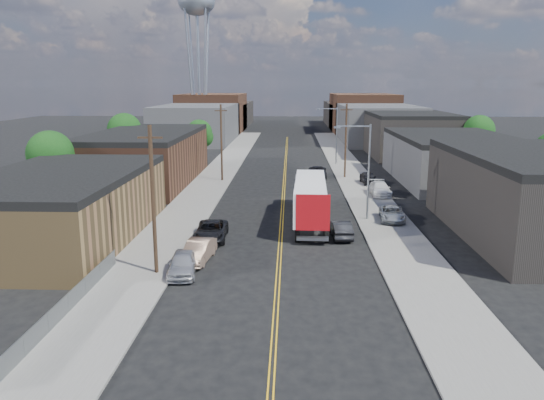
# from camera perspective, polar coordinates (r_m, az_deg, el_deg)

# --- Properties ---
(ground) EXTENTS (260.00, 260.00, 0.00)m
(ground) POSITION_cam_1_polar(r_m,az_deg,el_deg) (84.47, 1.45, 3.82)
(ground) COLOR black
(ground) RESTS_ON ground
(centerline) EXTENTS (0.32, 120.00, 0.01)m
(centerline) POSITION_cam_1_polar(r_m,az_deg,el_deg) (69.67, 1.33, 2.00)
(centerline) COLOR gold
(centerline) RESTS_ON ground
(sidewalk_left) EXTENTS (5.00, 140.00, 0.15)m
(sidewalk_left) POSITION_cam_1_polar(r_m,az_deg,el_deg) (70.40, -6.43, 2.09)
(sidewalk_left) COLOR slate
(sidewalk_left) RESTS_ON ground
(sidewalk_right) EXTENTS (5.00, 140.00, 0.15)m
(sidewalk_right) POSITION_cam_1_polar(r_m,az_deg,el_deg) (70.20, 9.11, 1.98)
(sidewalk_right) COLOR slate
(sidewalk_right) RESTS_ON ground
(warehouse_tan) EXTENTS (12.00, 22.00, 5.60)m
(warehouse_tan) POSITION_cam_1_polar(r_m,az_deg,el_deg) (46.59, -21.80, -0.60)
(warehouse_tan) COLOR brown
(warehouse_tan) RESTS_ON ground
(warehouse_brown) EXTENTS (12.00, 26.00, 6.60)m
(warehouse_brown) POSITION_cam_1_polar(r_m,az_deg,el_deg) (70.69, -13.46, 4.52)
(warehouse_brown) COLOR #4C2C1E
(warehouse_brown) RESTS_ON ground
(industrial_right_b) EXTENTS (14.00, 24.00, 6.10)m
(industrial_right_b) POSITION_cam_1_polar(r_m,az_deg,el_deg) (73.32, 18.86, 4.27)
(industrial_right_b) COLOR #333436
(industrial_right_b) RESTS_ON ground
(industrial_right_c) EXTENTS (14.00, 22.00, 7.60)m
(industrial_right_c) POSITION_cam_1_polar(r_m,az_deg,el_deg) (98.26, 14.57, 6.87)
(industrial_right_c) COLOR black
(industrial_right_c) RESTS_ON ground
(skyline_left_a) EXTENTS (16.00, 30.00, 8.00)m
(skyline_left_a) POSITION_cam_1_polar(r_m,az_deg,el_deg) (120.63, -8.01, 8.18)
(skyline_left_a) COLOR #333436
(skyline_left_a) RESTS_ON ground
(skyline_right_a) EXTENTS (16.00, 30.00, 8.00)m
(skyline_right_a) POSITION_cam_1_polar(r_m,az_deg,el_deg) (120.39, 11.29, 8.06)
(skyline_right_a) COLOR #333436
(skyline_right_a) RESTS_ON ground
(skyline_left_b) EXTENTS (16.00, 26.00, 10.00)m
(skyline_left_b) POSITION_cam_1_polar(r_m,az_deg,el_deg) (145.22, -6.32, 9.31)
(skyline_left_b) COLOR #4C2C1E
(skyline_left_b) RESTS_ON ground
(skyline_right_b) EXTENTS (16.00, 26.00, 10.00)m
(skyline_right_b) POSITION_cam_1_polar(r_m,az_deg,el_deg) (145.01, 9.73, 9.21)
(skyline_right_b) COLOR #4C2C1E
(skyline_right_b) RESTS_ON ground
(skyline_left_c) EXTENTS (16.00, 40.00, 7.00)m
(skyline_left_c) POSITION_cam_1_polar(r_m,az_deg,el_deg) (165.09, -5.31, 9.17)
(skyline_left_c) COLOR black
(skyline_left_c) RESTS_ON ground
(skyline_right_c) EXTENTS (16.00, 40.00, 7.00)m
(skyline_right_c) POSITION_cam_1_polar(r_m,az_deg,el_deg) (164.91, 8.79, 9.08)
(skyline_right_c) COLOR black
(skyline_right_c) RESTS_ON ground
(water_tower) EXTENTS (9.00, 9.00, 36.90)m
(water_tower) POSITION_cam_1_polar(r_m,az_deg,el_deg) (136.66, -8.11, 19.86)
(water_tower) COLOR gray
(water_tower) RESTS_ON ground
(streetlight_near) EXTENTS (3.39, 0.25, 9.00)m
(streetlight_near) POSITION_cam_1_polar(r_m,az_deg,el_deg) (49.54, 9.93, 3.81)
(streetlight_near) COLOR gray
(streetlight_near) RESTS_ON ground
(streetlight_far) EXTENTS (3.39, 0.25, 9.00)m
(streetlight_far) POSITION_cam_1_polar(r_m,az_deg,el_deg) (84.12, 6.70, 7.36)
(streetlight_far) COLOR gray
(streetlight_far) RESTS_ON ground
(utility_pole_left_near) EXTENTS (1.60, 0.26, 10.00)m
(utility_pole_left_near) POSITION_cam_1_polar(r_m,az_deg,el_deg) (35.48, -12.67, 0.03)
(utility_pole_left_near) COLOR black
(utility_pole_left_near) RESTS_ON ground
(utility_pole_left_far) EXTENTS (1.60, 0.26, 10.00)m
(utility_pole_left_far) POSITION_cam_1_polar(r_m,az_deg,el_deg) (69.51, -5.46, 6.20)
(utility_pole_left_far) COLOR black
(utility_pole_left_far) RESTS_ON ground
(utility_pole_right) EXTENTS (1.60, 0.26, 10.00)m
(utility_pole_right) POSITION_cam_1_polar(r_m,az_deg,el_deg) (72.30, 7.93, 6.37)
(utility_pole_right) COLOR black
(utility_pole_right) RESTS_ON ground
(chainlink_fence) EXTENTS (0.05, 16.00, 1.22)m
(chainlink_fence) POSITION_cam_1_polar(r_m,az_deg,el_deg) (31.96, -21.07, -10.32)
(chainlink_fence) COLOR slate
(chainlink_fence) RESTS_ON ground
(tree_left_near) EXTENTS (4.85, 4.76, 7.91)m
(tree_left_near) POSITION_cam_1_polar(r_m,az_deg,el_deg) (59.40, -22.66, 4.29)
(tree_left_near) COLOR black
(tree_left_near) RESTS_ON ground
(tree_left_mid) EXTENTS (5.10, 5.04, 8.37)m
(tree_left_mid) POSITION_cam_1_polar(r_m,az_deg,el_deg) (82.62, -15.54, 7.02)
(tree_left_mid) COLOR black
(tree_left_mid) RESTS_ON ground
(tree_left_far) EXTENTS (4.35, 4.20, 6.97)m
(tree_left_far) POSITION_cam_1_polar(r_m,az_deg,el_deg) (87.15, -7.79, 7.00)
(tree_left_far) COLOR black
(tree_left_far) RESTS_ON ground
(tree_right_far) EXTENTS (4.85, 4.76, 7.91)m
(tree_right_far) POSITION_cam_1_polar(r_m,az_deg,el_deg) (88.83, 21.39, 6.77)
(tree_right_far) COLOR black
(tree_right_far) RESTS_ON ground
(semi_truck) EXTENTS (3.12, 15.80, 4.12)m
(semi_truck) POSITION_cam_1_polar(r_m,az_deg,el_deg) (49.29, 4.05, 0.40)
(semi_truck) COLOR silver
(semi_truck) RESTS_ON ground
(car_left_a) EXTENTS (2.23, 4.72, 1.56)m
(car_left_a) POSITION_cam_1_polar(r_m,az_deg,el_deg) (36.24, -9.57, -6.74)
(car_left_a) COLOR silver
(car_left_a) RESTS_ON ground
(car_left_b) EXTENTS (2.16, 4.83, 1.54)m
(car_left_b) POSITION_cam_1_polar(r_m,az_deg,el_deg) (38.74, -7.94, -5.44)
(car_left_b) COLOR #90725E
(car_left_b) RESTS_ON ground
(car_left_c) EXTENTS (2.68, 5.50, 1.50)m
(car_left_c) POSITION_cam_1_polar(r_m,az_deg,el_deg) (43.83, -6.56, -3.31)
(car_left_c) COLOR black
(car_left_c) RESTS_ON ground
(car_right_oncoming) EXTENTS (1.77, 4.48, 1.45)m
(car_right_oncoming) POSITION_cam_1_polar(r_m,az_deg,el_deg) (44.55, 7.40, -3.11)
(car_right_oncoming) COLOR black
(car_right_oncoming) RESTS_ON ground
(car_right_lot_a) EXTENTS (2.59, 4.87, 1.30)m
(car_right_lot_a) POSITION_cam_1_polar(r_m,az_deg,el_deg) (50.33, 12.80, -1.43)
(car_right_lot_a) COLOR #B7BBBD
(car_right_lot_a) RESTS_ON sidewalk_right
(car_right_lot_b) EXTENTS (2.12, 5.12, 1.48)m
(car_right_lot_b) POSITION_cam_1_polar(r_m,az_deg,el_deg) (61.52, 11.54, 1.20)
(car_right_lot_b) COLOR silver
(car_right_lot_b) RESTS_ON sidewalk_right
(car_right_lot_c) EXTENTS (2.01, 4.40, 1.46)m
(car_right_lot_c) POSITION_cam_1_polar(r_m,az_deg,el_deg) (68.47, 10.34, 2.36)
(car_right_lot_c) COLOR black
(car_right_lot_c) RESTS_ON sidewalk_right
(car_ahead_truck) EXTENTS (2.64, 5.41, 1.48)m
(car_ahead_truck) POSITION_cam_1_polar(r_m,az_deg,el_deg) (72.85, 4.91, 3.00)
(car_ahead_truck) COLOR black
(car_ahead_truck) RESTS_ON ground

